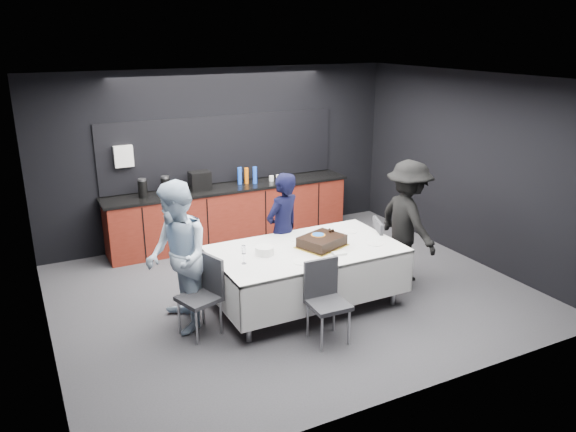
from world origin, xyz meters
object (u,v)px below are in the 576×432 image
object	(u,v)px
plate_stack	(265,250)
chair_near	(325,295)
party_table	(306,258)
chair_left	(204,290)
cake_assembly	(322,241)
champagne_flute	(244,251)
person_right	(408,221)
chair_right	(385,247)
person_center	(283,230)
person_left	(177,257)

from	to	relation	value
plate_stack	chair_near	size ratio (longest dim) A/B	0.25
party_table	chair_left	xyz separation A→B (m)	(-1.36, -0.07, -0.11)
party_table	cake_assembly	distance (m)	0.29
plate_stack	chair_near	bearing A→B (deg)	-67.41
chair_left	cake_assembly	bearing A→B (deg)	0.82
champagne_flute	chair_left	bearing A→B (deg)	175.34
party_table	person_right	size ratio (longest dim) A/B	1.37
party_table	cake_assembly	bearing A→B (deg)	-13.44
chair_right	person_center	size ratio (longest dim) A/B	0.58
champagne_flute	person_left	distance (m)	0.76
champagne_flute	chair_near	xyz separation A→B (m)	(0.68, -0.70, -0.40)
champagne_flute	chair_right	size ratio (longest dim) A/B	0.24
cake_assembly	champagne_flute	world-z (taller)	champagne_flute
plate_stack	person_left	world-z (taller)	person_left
plate_stack	person_center	world-z (taller)	person_center
party_table	cake_assembly	world-z (taller)	cake_assembly
plate_stack	chair_left	bearing A→B (deg)	-172.17
chair_left	chair_near	world-z (taller)	same
party_table	champagne_flute	xyz separation A→B (m)	(-0.88, -0.11, 0.30)
cake_assembly	plate_stack	bearing A→B (deg)	173.16
plate_stack	person_left	size ratio (longest dim) A/B	0.13
champagne_flute	chair_near	bearing A→B (deg)	-45.57
plate_stack	person_center	xyz separation A→B (m)	(0.56, 0.64, -0.04)
chair_right	person_left	distance (m)	2.88
chair_near	person_center	size ratio (longest dim) A/B	0.58
chair_near	person_left	size ratio (longest dim) A/B	0.52
party_table	chair_right	bearing A→B (deg)	3.86
chair_near	person_left	bearing A→B (deg)	145.09
cake_assembly	plate_stack	size ratio (longest dim) A/B	3.00
cake_assembly	person_left	xyz separation A→B (m)	(-1.78, 0.21, 0.04)
plate_stack	champagne_flute	size ratio (longest dim) A/B	1.01
cake_assembly	chair_right	xyz separation A→B (m)	(1.07, 0.13, -0.31)
person_center	champagne_flute	bearing A→B (deg)	19.34
plate_stack	chair_right	world-z (taller)	chair_right
cake_assembly	chair_near	distance (m)	0.91
party_table	chair_left	bearing A→B (deg)	-177.09
cake_assembly	party_table	bearing A→B (deg)	166.56
chair_left	person_right	size ratio (longest dim) A/B	0.54
party_table	person_left	bearing A→B (deg)	174.07
person_right	cake_assembly	bearing A→B (deg)	97.56
plate_stack	chair_left	xyz separation A→B (m)	(-0.81, -0.11, -0.30)
chair_near	chair_right	bearing A→B (deg)	31.37
party_table	plate_stack	distance (m)	0.58
person_left	person_right	size ratio (longest dim) A/B	1.04
plate_stack	person_center	distance (m)	0.85
chair_right	person_center	xyz separation A→B (m)	(-1.26, 0.60, 0.26)
chair_right	chair_near	size ratio (longest dim) A/B	1.00
chair_near	person_right	xyz separation A→B (m)	(1.84, 0.90, 0.31)
chair_right	person_right	distance (m)	0.49
party_table	person_left	world-z (taller)	person_left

